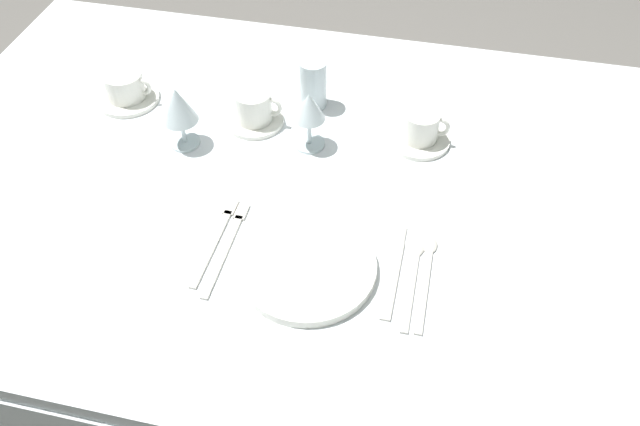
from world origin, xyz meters
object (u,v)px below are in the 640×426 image
at_px(spoon_soup, 413,272).
at_px(wine_glass_left, 309,110).
at_px(dinner_plate, 305,266).
at_px(spoon_dessert, 426,271).
at_px(coffee_cup_right, 254,106).
at_px(dinner_knife, 394,273).
at_px(coffee_cup_far, 125,85).
at_px(wine_glass_centre, 178,107).
at_px(fork_inner, 216,237).
at_px(coffee_cup_left, 422,126).
at_px(drink_tumbler, 313,84).
at_px(fork_outer, 227,244).

relative_size(spoon_soup, wine_glass_left, 1.55).
relative_size(dinner_plate, spoon_dessert, 1.15).
bearing_deg(coffee_cup_right, dinner_knife, -44.59).
relative_size(coffee_cup_far, wine_glass_centre, 0.76).
relative_size(fork_inner, coffee_cup_left, 2.22).
bearing_deg(coffee_cup_right, coffee_cup_far, 177.28).
relative_size(dinner_knife, coffee_cup_far, 1.98).
bearing_deg(coffee_cup_right, drink_tumbler, 38.94).
distance_m(fork_inner, wine_glass_left, 0.32).
xyz_separation_m(spoon_dessert, coffee_cup_far, (-0.72, 0.35, 0.04)).
distance_m(dinner_knife, coffee_cup_far, 0.76).
bearing_deg(drink_tumbler, coffee_cup_left, -16.71).
bearing_deg(dinner_knife, fork_outer, -179.92).
bearing_deg(fork_inner, dinner_plate, -11.32).
bearing_deg(wine_glass_left, spoon_soup, -49.06).
bearing_deg(coffee_cup_right, spoon_soup, -41.32).
bearing_deg(coffee_cup_left, coffee_cup_right, -177.79).
relative_size(coffee_cup_left, wine_glass_left, 0.75).
relative_size(fork_inner, dinner_knife, 1.03).
bearing_deg(coffee_cup_left, wine_glass_left, -164.90).
height_order(dinner_knife, coffee_cup_left, coffee_cup_left).
distance_m(dinner_knife, wine_glass_centre, 0.55).
xyz_separation_m(fork_outer, spoon_soup, (0.34, 0.01, 0.00)).
bearing_deg(coffee_cup_left, drink_tumbler, 163.29).
bearing_deg(dinner_plate, dinner_knife, 8.76).
bearing_deg(dinner_knife, coffee_cup_left, 89.34).
distance_m(coffee_cup_right, drink_tumbler, 0.14).
bearing_deg(coffee_cup_left, coffee_cup_far, 179.94).
relative_size(coffee_cup_right, drink_tumbler, 0.92).
xyz_separation_m(coffee_cup_right, drink_tumbler, (0.11, 0.09, 0.01)).
distance_m(dinner_plate, drink_tumbler, 0.47).
bearing_deg(coffee_cup_right, fork_outer, -81.94).
relative_size(fork_inner, spoon_dessert, 1.02).
height_order(dinner_plate, fork_inner, dinner_plate).
xyz_separation_m(fork_inner, spoon_soup, (0.36, -0.00, 0.00)).
distance_m(fork_outer, drink_tumbler, 0.45).
xyz_separation_m(dinner_plate, coffee_cup_far, (-0.51, 0.39, 0.03)).
xyz_separation_m(dinner_knife, wine_glass_left, (-0.22, 0.30, 0.09)).
bearing_deg(wine_glass_left, dinner_knife, -53.74).
bearing_deg(drink_tumbler, coffee_cup_right, -141.06).
bearing_deg(dinner_plate, coffee_cup_left, 67.81).
relative_size(coffee_cup_left, drink_tumbler, 0.87).
height_order(fork_outer, coffee_cup_left, coffee_cup_left).
bearing_deg(coffee_cup_right, wine_glass_centre, -141.50).
relative_size(fork_inner, spoon_soup, 1.07).
distance_m(fork_inner, drink_tumbler, 0.44).
relative_size(fork_inner, coffee_cup_right, 2.10).
bearing_deg(coffee_cup_left, spoon_soup, -85.47).
xyz_separation_m(spoon_soup, coffee_cup_far, (-0.69, 0.36, 0.04)).
relative_size(fork_outer, coffee_cup_right, 2.19).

